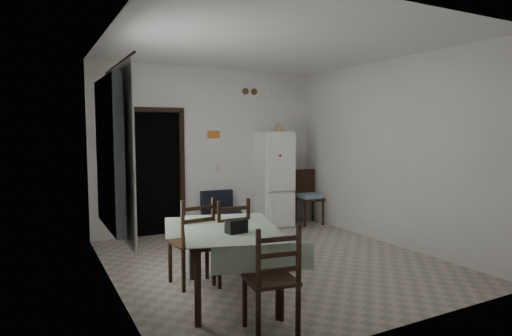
{
  "coord_description": "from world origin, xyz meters",
  "views": [
    {
      "loc": [
        -2.9,
        -4.96,
        1.8
      ],
      "look_at": [
        0.0,
        0.5,
        1.25
      ],
      "focal_mm": 30.0,
      "sensor_mm": 36.0,
      "label": 1
    }
  ],
  "objects_px": {
    "fridge": "(274,179)",
    "dining_chair_far_left": "(191,241)",
    "dining_chair_near_head": "(271,278)",
    "dining_table": "(231,262)",
    "navy_seat": "(221,212)",
    "corner_chair": "(309,197)",
    "dining_chair_far_right": "(227,240)"
  },
  "relations": [
    {
      "from": "fridge",
      "to": "dining_chair_far_left",
      "type": "relative_size",
      "value": 1.72
    },
    {
      "from": "fridge",
      "to": "dining_chair_near_head",
      "type": "xyz_separation_m",
      "value": [
        -2.2,
        -3.71,
        -0.39
      ]
    },
    {
      "from": "fridge",
      "to": "dining_chair_far_right",
      "type": "distance_m",
      "value": 3.1
    },
    {
      "from": "corner_chair",
      "to": "dining_table",
      "type": "distance_m",
      "value": 3.83
    },
    {
      "from": "corner_chair",
      "to": "dining_chair_far_right",
      "type": "distance_m",
      "value": 3.4
    },
    {
      "from": "dining_table",
      "to": "dining_chair_near_head",
      "type": "height_order",
      "value": "dining_chair_near_head"
    },
    {
      "from": "navy_seat",
      "to": "dining_chair_far_right",
      "type": "xyz_separation_m",
      "value": [
        -0.93,
        -2.34,
        0.15
      ]
    },
    {
      "from": "navy_seat",
      "to": "dining_chair_near_head",
      "type": "height_order",
      "value": "dining_chair_near_head"
    },
    {
      "from": "fridge",
      "to": "dining_table",
      "type": "relative_size",
      "value": 1.21
    },
    {
      "from": "corner_chair",
      "to": "dining_chair_far_right",
      "type": "height_order",
      "value": "corner_chair"
    },
    {
      "from": "dining_table",
      "to": "dining_chair_far_left",
      "type": "height_order",
      "value": "dining_chair_far_left"
    },
    {
      "from": "fridge",
      "to": "corner_chair",
      "type": "relative_size",
      "value": 1.72
    },
    {
      "from": "dining_chair_near_head",
      "to": "navy_seat",
      "type": "bearing_deg",
      "value": -98.36
    },
    {
      "from": "navy_seat",
      "to": "fridge",
      "type": "bearing_deg",
      "value": 2.02
    },
    {
      "from": "dining_chair_far_right",
      "to": "dining_chair_near_head",
      "type": "height_order",
      "value": "dining_chair_far_right"
    },
    {
      "from": "fridge",
      "to": "dining_table",
      "type": "height_order",
      "value": "fridge"
    },
    {
      "from": "fridge",
      "to": "dining_table",
      "type": "xyz_separation_m",
      "value": [
        -2.17,
        -2.81,
        -0.51
      ]
    },
    {
      "from": "navy_seat",
      "to": "dining_chair_far_left",
      "type": "relative_size",
      "value": 0.69
    },
    {
      "from": "corner_chair",
      "to": "dining_table",
      "type": "bearing_deg",
      "value": -131.93
    },
    {
      "from": "dining_chair_far_left",
      "to": "dining_chair_near_head",
      "type": "height_order",
      "value": "dining_chair_far_left"
    },
    {
      "from": "dining_table",
      "to": "dining_chair_far_left",
      "type": "bearing_deg",
      "value": 129.76
    },
    {
      "from": "dining_chair_far_right",
      "to": "corner_chair",
      "type": "bearing_deg",
      "value": -142.33
    },
    {
      "from": "dining_table",
      "to": "dining_chair_near_head",
      "type": "bearing_deg",
      "value": -74.22
    },
    {
      "from": "dining_chair_far_left",
      "to": "dining_chair_near_head",
      "type": "distance_m",
      "value": 1.5
    },
    {
      "from": "corner_chair",
      "to": "dining_chair_near_head",
      "type": "xyz_separation_m",
      "value": [
        -2.86,
        -3.49,
        -0.02
      ]
    },
    {
      "from": "dining_chair_far_right",
      "to": "navy_seat",
      "type": "bearing_deg",
      "value": -112.52
    },
    {
      "from": "fridge",
      "to": "dining_chair_near_head",
      "type": "distance_m",
      "value": 4.33
    },
    {
      "from": "fridge",
      "to": "navy_seat",
      "type": "distance_m",
      "value": 1.19
    },
    {
      "from": "fridge",
      "to": "dining_chair_far_left",
      "type": "distance_m",
      "value": 3.31
    },
    {
      "from": "dining_chair_near_head",
      "to": "dining_table",
      "type": "bearing_deg",
      "value": -82.98
    },
    {
      "from": "fridge",
      "to": "dining_chair_far_right",
      "type": "xyz_separation_m",
      "value": [
        -2.0,
        -2.34,
        -0.38
      ]
    },
    {
      "from": "corner_chair",
      "to": "dining_chair_far_left",
      "type": "distance_m",
      "value": 3.67
    }
  ]
}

